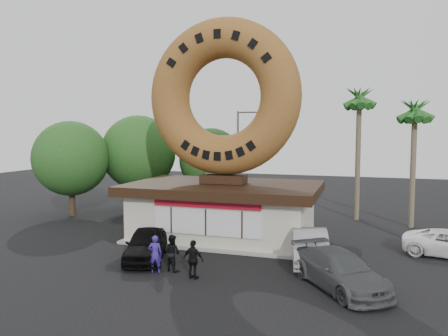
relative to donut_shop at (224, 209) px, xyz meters
name	(u,v)px	position (x,y,z in m)	size (l,w,h in m)	color
ground	(185,267)	(0.00, -5.98, -1.77)	(90.00, 90.00, 0.00)	black
donut_shop	(224,209)	(0.00, 0.00, 0.00)	(11.20, 7.20, 3.80)	beige
giant_donut	(224,97)	(0.00, 0.02, 6.60)	(9.12, 9.12, 2.33)	#98562C
tree_west	(139,153)	(-9.50, 7.02, 2.87)	(6.00, 6.00, 7.65)	#473321
tree_mid	(211,160)	(-4.00, 9.02, 2.25)	(5.20, 5.20, 6.63)	#473321
tree_far	(71,158)	(-13.00, 3.02, 2.56)	(5.60, 5.60, 7.14)	#473321
palm_near	(359,102)	(7.50, 8.02, 6.65)	(2.60, 2.60, 9.75)	#726651
palm_far	(415,114)	(11.00, 6.52, 5.72)	(2.60, 2.60, 8.75)	#726651
street_lamp	(239,154)	(-1.86, 10.02, 2.72)	(2.11, 0.20, 8.00)	#59595E
person_left	(155,254)	(-0.94, -7.13, -0.91)	(0.63, 0.41, 1.71)	navy
person_center	(172,253)	(-0.32, -6.66, -0.92)	(0.82, 0.64, 1.69)	black
person_right	(193,260)	(1.01, -7.37, -0.91)	(1.00, 0.42, 1.70)	black
car_black	(146,244)	(-2.29, -5.45, -0.99)	(1.83, 4.55, 1.55)	black
car_silver	(310,247)	(5.53, -3.48, -0.98)	(1.67, 4.78, 1.58)	#9B9B9F
car_grey	(340,270)	(7.10, -6.60, -1.02)	(2.10, 5.16, 1.50)	#515556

